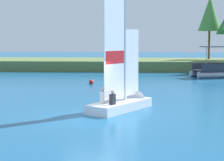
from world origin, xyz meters
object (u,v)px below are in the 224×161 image
at_px(shoreline_tree_left, 210,14).
at_px(channel_buoy, 91,82).
at_px(sailboat, 127,98).
at_px(pontoon_boat, 223,70).

bearing_deg(shoreline_tree_left, channel_buoy, -124.36).
bearing_deg(sailboat, pontoon_boat, 5.81).
relative_size(shoreline_tree_left, channel_buoy, 20.82).
distance_m(shoreline_tree_left, channel_buoy, 23.15).
distance_m(sailboat, pontoon_boat, 20.10).
xyz_separation_m(shoreline_tree_left, channel_buoy, (-12.52, -18.32, -6.59)).
height_order(pontoon_boat, channel_buoy, pontoon_boat).
xyz_separation_m(shoreline_tree_left, pontoon_boat, (-0.64, -11.11, -6.10)).
distance_m(shoreline_tree_left, pontoon_boat, 12.69).
xyz_separation_m(shoreline_tree_left, sailboat, (-9.37, -29.22, -6.25)).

